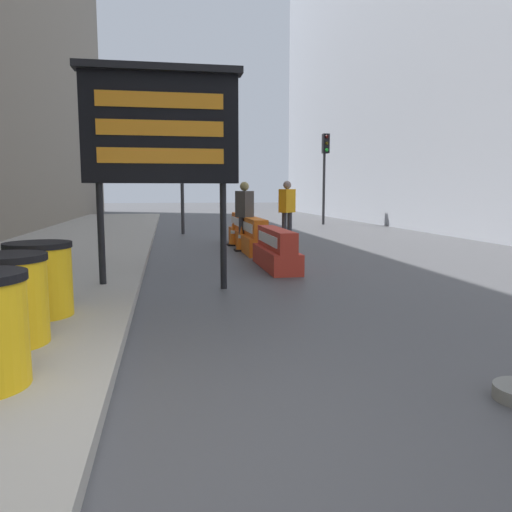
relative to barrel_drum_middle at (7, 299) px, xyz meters
The scene contains 13 objects.
ground_plane 2.23m from the barrel_drum_middle, 62.65° to the right, with size 120.00×120.00×0.00m, color #474749.
barrel_drum_middle is the anchor object (origin of this frame).
barrel_drum_back 1.04m from the barrel_drum_middle, 88.44° to the left, with size 0.72×0.72×0.82m.
message_board 3.70m from the barrel_drum_middle, 64.53° to the left, with size 2.38×0.36×3.29m.
jersey_barrier_red_striped 5.92m from the barrel_drum_middle, 53.55° to the left, with size 0.55×2.19×0.78m.
jersey_barrier_orange_near 7.99m from the barrel_drum_middle, 63.90° to the left, with size 0.56×1.76×0.85m.
jersey_barrier_orange_far 9.95m from the barrel_drum_middle, 69.30° to the left, with size 0.51×2.06×0.86m.
traffic_cone_near 9.53m from the barrel_drum_middle, 70.13° to the left, with size 0.36×0.36×0.65m.
traffic_cone_mid 8.36m from the barrel_drum_middle, 66.99° to the left, with size 0.35×0.35×0.63m.
traffic_light_near_curb 13.17m from the barrel_drum_middle, 81.29° to the left, with size 0.28×0.44×3.62m.
traffic_light_far_side 18.86m from the barrel_drum_middle, 63.51° to the left, with size 0.28×0.45×3.98m.
pedestrian_worker 10.92m from the barrel_drum_middle, 63.08° to the left, with size 0.54×0.52×1.80m.
pedestrian_passerby 8.57m from the barrel_drum_middle, 66.77° to the left, with size 0.44×0.53×1.73m.
Camera 1 is at (0.44, -2.79, 1.51)m, focal length 35.00 mm.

